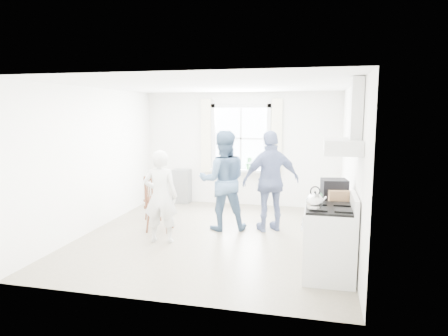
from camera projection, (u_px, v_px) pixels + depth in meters
room_shell at (214, 163)px, 6.82m from camera, size 4.62×5.12×2.64m
window_assembly at (241, 142)px, 9.16m from camera, size 1.88×0.24×1.70m
range_hood at (347, 134)px, 4.97m from camera, size 0.45×0.76×0.94m
shelf_unit at (182, 186)px, 9.51m from camera, size 0.40×0.30×0.80m
gas_stove at (329, 242)px, 5.21m from camera, size 0.68×0.76×1.12m
kettle at (315, 202)px, 5.02m from camera, size 0.21×0.21×0.30m
low_cabinet at (333, 229)px, 5.87m from camera, size 0.50×0.55×0.90m
stereo_stack at (334, 190)px, 5.72m from camera, size 0.40×0.36×0.31m
cardboard_box at (339, 197)px, 5.57m from camera, size 0.32×0.25×0.19m
windsor_chair_a at (154, 194)px, 8.00m from camera, size 0.38×0.37×0.87m
windsor_chair_b at (157, 198)px, 7.15m from camera, size 0.48×0.47×1.04m
person_left at (161, 196)px, 6.60m from camera, size 0.64×0.64×1.55m
person_mid at (223, 181)px, 7.31m from camera, size 1.11×1.11×1.83m
person_right at (271, 181)px, 7.22m from camera, size 1.45×1.45×1.83m
potted_plant at (249, 163)px, 9.10m from camera, size 0.16×0.16×0.29m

